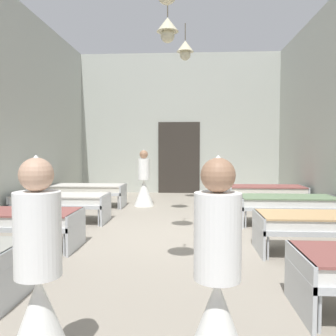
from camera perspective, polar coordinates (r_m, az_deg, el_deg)
The scene contains 11 objects.
ground_plane at distance 6.31m, azimuth 0.24°, elevation -11.23°, with size 7.28×12.26×0.10m, color #9E9384.
room_shell at distance 7.55m, azimuth 0.85°, elevation 9.61°, with size 7.08×11.86×4.71m.
bed_left_row_1 at distance 5.88m, azimuth -23.40°, elevation -7.69°, with size 1.90×0.84×0.57m.
bed_right_row_1 at distance 5.61m, azimuth 23.93°, elevation -8.22°, with size 1.90×0.84×0.57m.
bed_left_row_2 at distance 7.60m, azimuth -16.91°, elevation -5.12°, with size 1.90×0.84×0.57m.
bed_right_row_2 at distance 7.39m, azimuth 18.75°, elevation -5.39°, with size 1.90×0.84×0.57m.
bed_left_row_3 at distance 9.39m, azimuth -12.87°, elevation -3.48°, with size 1.90×0.84×0.57m.
bed_right_row_3 at distance 9.22m, azimuth 15.63°, elevation -3.64°, with size 1.90×0.84×0.57m.
nurse_near_aisle at distance 9.30m, azimuth -3.93°, elevation -2.91°, with size 0.52×0.52×1.49m.
nurse_mid_aisle at distance 2.59m, azimuth -20.17°, elevation -19.68°, with size 0.52×0.52×1.49m.
nurse_far_aisle at distance 2.42m, azimuth 7.95°, elevation -21.15°, with size 0.52×0.52×1.49m.
Camera 1 is at (0.34, -6.10, 1.53)m, focal length 37.61 mm.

